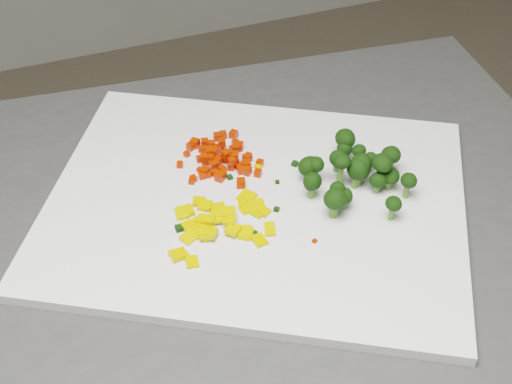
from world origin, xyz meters
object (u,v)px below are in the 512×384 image
object	(u,v)px
cutting_board	(256,202)
broccoli_pile	(357,168)
carrot_pile	(221,153)
pepper_pile	(215,221)

from	to	relation	value
cutting_board	broccoli_pile	size ratio (longest dim) A/B	3.75
carrot_pile	broccoli_pile	distance (m)	0.17
carrot_pile	pepper_pile	size ratio (longest dim) A/B	0.86
broccoli_pile	cutting_board	bearing A→B (deg)	168.28
cutting_board	pepper_pile	bearing A→B (deg)	-155.15
pepper_pile	broccoli_pile	world-z (taller)	broccoli_pile
cutting_board	broccoli_pile	bearing A→B (deg)	-11.72
cutting_board	pepper_pile	world-z (taller)	pepper_pile
cutting_board	pepper_pile	xyz separation A→B (m)	(-0.06, -0.03, 0.01)
carrot_pile	broccoli_pile	xyz separation A→B (m)	(0.13, -0.10, 0.01)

